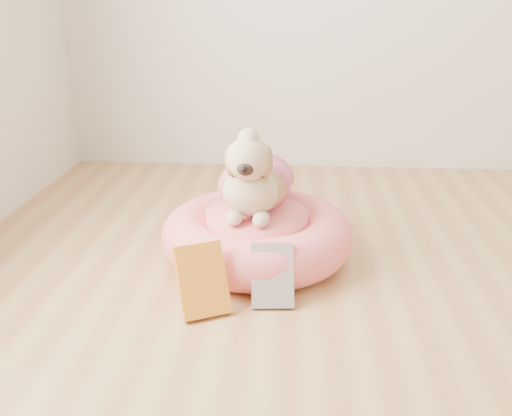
# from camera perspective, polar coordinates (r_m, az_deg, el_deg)

# --- Properties ---
(pet_bed) EXTENTS (0.73, 0.73, 0.19)m
(pet_bed) POSITION_cam_1_polar(r_m,az_deg,el_deg) (2.19, 0.09, -2.75)
(pet_bed) COLOR #FF6963
(pet_bed) RESTS_ON floor
(dog) EXTENTS (0.36, 0.50, 0.35)m
(dog) POSITION_cam_1_polar(r_m,az_deg,el_deg) (2.11, -0.16, 4.27)
(dog) COLOR olive
(dog) RESTS_ON pet_bed
(book_yellow) EXTENTS (0.20, 0.19, 0.22)m
(book_yellow) POSITION_cam_1_polar(r_m,az_deg,el_deg) (1.82, -5.40, -7.21)
(book_yellow) COLOR gold
(book_yellow) RESTS_ON floor
(book_white) EXTENTS (0.15, 0.13, 0.20)m
(book_white) POSITION_cam_1_polar(r_m,az_deg,el_deg) (1.87, 1.65, -6.76)
(book_white) COLOR white
(book_white) RESTS_ON floor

